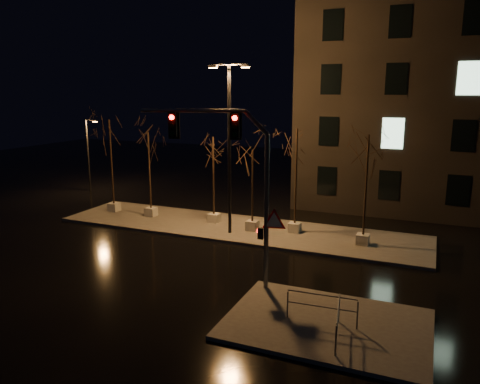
% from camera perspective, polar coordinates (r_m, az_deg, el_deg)
% --- Properties ---
extents(ground, '(90.00, 90.00, 0.00)m').
position_cam_1_polar(ground, '(22.85, -6.37, -8.61)').
color(ground, black).
rests_on(ground, ground).
extents(median, '(22.00, 5.00, 0.15)m').
position_cam_1_polar(median, '(27.93, -0.38, -4.45)').
color(median, '#4F4B46').
rests_on(median, ground).
extents(sidewalk_corner, '(7.00, 5.00, 0.15)m').
position_cam_1_polar(sidewalk_corner, '(17.36, 10.51, -15.55)').
color(sidewalk_corner, '#4F4B46').
rests_on(sidewalk_corner, ground).
extents(tree_0, '(1.80, 1.80, 6.29)m').
position_cam_1_polar(tree_0, '(31.88, -15.54, 6.09)').
color(tree_0, '#B5B5A9').
rests_on(tree_0, median).
extents(tree_1, '(1.80, 1.80, 5.56)m').
position_cam_1_polar(tree_1, '(30.10, -11.07, 4.90)').
color(tree_1, '#B5B5A9').
rests_on(tree_1, median).
extents(tree_2, '(1.80, 1.80, 5.41)m').
position_cam_1_polar(tree_2, '(28.11, -3.29, 4.38)').
color(tree_2, '#B5B5A9').
rests_on(tree_2, median).
extents(tree_3, '(1.80, 1.80, 4.82)m').
position_cam_1_polar(tree_3, '(26.53, 1.54, 2.94)').
color(tree_3, '#B5B5A9').
rests_on(tree_3, median).
extents(tree_4, '(1.80, 1.80, 6.08)m').
position_cam_1_polar(tree_4, '(26.19, 6.90, 4.84)').
color(tree_4, '#B5B5A9').
rests_on(tree_4, median).
extents(tree_5, '(1.80, 1.80, 5.93)m').
position_cam_1_polar(tree_5, '(24.71, 15.28, 3.78)').
color(tree_5, '#B5B5A9').
rests_on(tree_5, median).
extents(traffic_signal_mast, '(5.83, 1.39, 7.27)m').
position_cam_1_polar(traffic_signal_mast, '(18.55, -0.32, 2.36)').
color(traffic_signal_mast, '#5B5E63').
rests_on(traffic_signal_mast, sidewalk_corner).
extents(streetlight_main, '(2.34, 0.33, 9.37)m').
position_cam_1_polar(streetlight_main, '(25.81, -1.30, 6.59)').
color(streetlight_main, black).
rests_on(streetlight_main, median).
extents(streetlight_far, '(1.15, 0.25, 5.84)m').
position_cam_1_polar(streetlight_far, '(40.12, -17.96, 4.67)').
color(streetlight_far, black).
rests_on(streetlight_far, ground).
extents(guard_rail_a, '(2.49, 0.19, 1.07)m').
position_cam_1_polar(guard_rail_a, '(16.94, 9.95, -13.33)').
color(guard_rail_a, '#5B5E63').
rests_on(guard_rail_a, sidewalk_corner).
extents(guard_rail_b, '(0.40, 2.26, 1.08)m').
position_cam_1_polar(guard_rail_b, '(16.13, 11.83, -14.81)').
color(guard_rail_b, '#5B5E63').
rests_on(guard_rail_b, sidewalk_corner).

